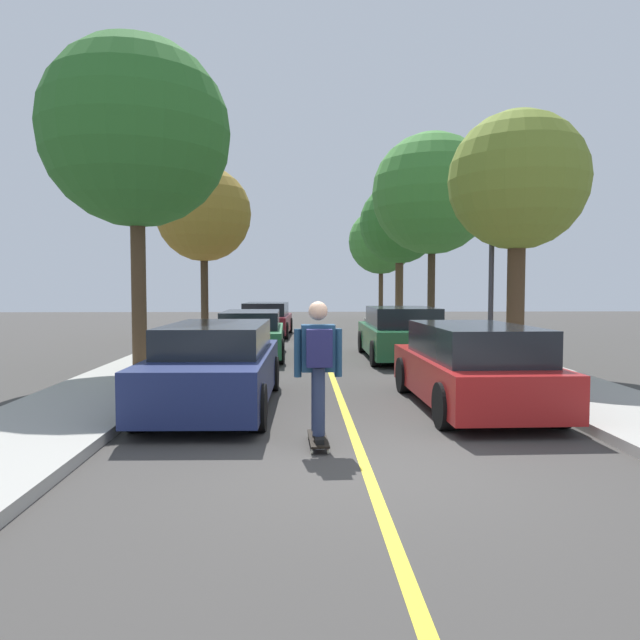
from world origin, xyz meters
name	(u,v)px	position (x,y,z in m)	size (l,w,h in m)	color
ground	(364,463)	(0.00, 0.00, 0.00)	(80.00, 80.00, 0.00)	#3D3A38
center_line	(339,396)	(0.00, 4.00, 0.00)	(0.12, 39.20, 0.01)	gold
parked_car_left_nearest	(216,366)	(-2.03, 3.07, 0.67)	(1.88, 4.50, 1.34)	navy
parked_car_left_near	(251,334)	(-2.03, 9.89, 0.64)	(1.89, 4.47, 1.27)	#1E5B33
parked_car_left_far	(266,319)	(-2.03, 17.00, 0.65)	(2.08, 4.48, 1.32)	maroon
parked_car_right_nearest	(472,366)	(2.03, 2.86, 0.67)	(1.86, 4.23, 1.34)	maroon
parked_car_right_near	(401,334)	(2.03, 9.33, 0.68)	(2.01, 4.55, 1.40)	#1E5B33
street_tree_left_nearest	(136,134)	(-4.25, 6.78, 5.27)	(4.09, 4.09, 7.19)	#4C3823
street_tree_left_near	(204,214)	(-4.25, 15.74, 4.64)	(3.52, 3.52, 6.27)	#3D2D1E
street_tree_right_nearest	(518,182)	(4.25, 6.95, 4.30)	(3.13, 3.13, 5.77)	#4C3823
street_tree_right_near	(432,194)	(4.25, 15.55, 5.40)	(4.50, 4.50, 7.52)	#3D2D1E
street_tree_right_far	(400,224)	(4.25, 22.62, 5.06)	(3.96, 3.96, 6.93)	#4C3823
street_tree_right_farthest	(381,242)	(4.25, 29.16, 4.70)	(3.94, 3.94, 6.55)	#4C3823
streetlamp	(492,242)	(3.78, 7.28, 2.98)	(0.36, 0.24, 4.90)	#38383D
skateboard	(318,439)	(-0.48, 0.71, 0.09)	(0.25, 0.85, 0.10)	black
skateboarder	(318,361)	(-0.48, 0.68, 1.04)	(0.58, 0.70, 1.65)	black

